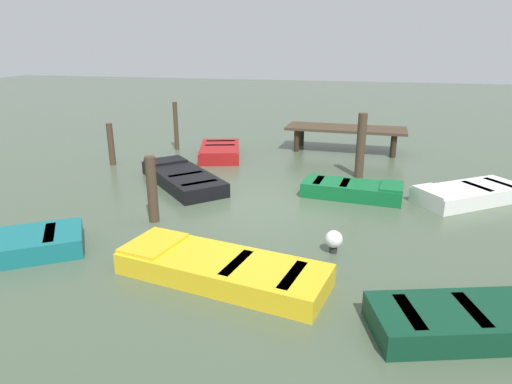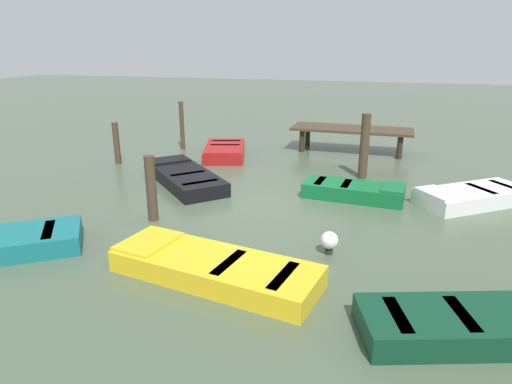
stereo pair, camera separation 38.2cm
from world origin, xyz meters
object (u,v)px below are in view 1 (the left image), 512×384
object	(u,v)px
rowboat_white	(469,194)
mooring_piling_far_left	(152,190)
mooring_piling_far_right	(111,144)
rowboat_dark_green	(489,319)
rowboat_yellow	(221,268)
rowboat_red	(220,151)
dock_segment	(346,130)
rowboat_black	(182,177)
rowboat_green	(353,189)
mooring_piling_center	(361,146)
mooring_piling_mid_left	(176,126)
marker_buoy	(334,240)

from	to	relation	value
rowboat_white	mooring_piling_far_left	distance (m)	8.35
mooring_piling_far_right	rowboat_dark_green	bearing A→B (deg)	-34.81
rowboat_white	rowboat_yellow	distance (m)	7.64
rowboat_white	rowboat_red	bearing A→B (deg)	-57.12
dock_segment	rowboat_black	distance (m)	7.19
rowboat_green	mooring_piling_center	xyz separation A→B (m)	(0.12, 2.01, 0.80)
rowboat_red	mooring_piling_far_left	size ratio (longest dim) A/B	1.89
mooring_piling_far_left	rowboat_red	bearing A→B (deg)	93.74
rowboat_black	mooring_piling_mid_left	distance (m)	4.72
rowboat_white	rowboat_dark_green	xyz separation A→B (m)	(-0.90, -6.13, -0.00)
rowboat_black	mooring_piling_mid_left	size ratio (longest dim) A/B	1.87
dock_segment	mooring_piling_center	world-z (taller)	mooring_piling_center
dock_segment	rowboat_white	size ratio (longest dim) A/B	1.45
rowboat_dark_green	mooring_piling_mid_left	size ratio (longest dim) A/B	1.90
mooring_piling_mid_left	mooring_piling_far_right	xyz separation A→B (m)	(-1.28, -2.69, -0.21)
mooring_piling_center	dock_segment	bearing A→B (deg)	100.05
dock_segment	rowboat_green	world-z (taller)	dock_segment
rowboat_green	dock_segment	bearing A→B (deg)	100.93
mooring_piling_mid_left	rowboat_dark_green	bearing A→B (deg)	-47.32
rowboat_yellow	mooring_piling_far_right	distance (m)	9.10
mooring_piling_mid_left	rowboat_white	bearing A→B (deg)	-20.81
mooring_piling_center	mooring_piling_far_right	bearing A→B (deg)	-176.77
rowboat_green	mooring_piling_far_right	size ratio (longest dim) A/B	1.91
rowboat_green	mooring_piling_mid_left	distance (m)	8.23
rowboat_yellow	mooring_piling_center	distance (m)	7.58
rowboat_yellow	marker_buoy	world-z (taller)	marker_buoy
rowboat_green	mooring_piling_mid_left	world-z (taller)	mooring_piling_mid_left
mooring_piling_far_left	mooring_piling_center	xyz separation A→B (m)	(4.70, 4.93, 0.22)
mooring_piling_far_left	marker_buoy	xyz separation A→B (m)	(4.32, -0.70, -0.51)
mooring_piling_center	rowboat_yellow	bearing A→B (deg)	-107.70
dock_segment	rowboat_black	bearing A→B (deg)	-127.12
marker_buoy	rowboat_black	bearing A→B (deg)	143.07
dock_segment	rowboat_black	size ratio (longest dim) A/B	1.31
rowboat_black	rowboat_white	world-z (taller)	same
mooring_piling_mid_left	rowboat_black	bearing A→B (deg)	-65.08
rowboat_green	rowboat_white	world-z (taller)	same
rowboat_black	mooring_piling_center	size ratio (longest dim) A/B	1.74
rowboat_white	marker_buoy	world-z (taller)	marker_buoy
rowboat_green	rowboat_red	bearing A→B (deg)	150.79
rowboat_white	mooring_piling_far_left	bearing A→B (deg)	-12.63
mooring_piling_mid_left	mooring_piling_far_right	distance (m)	2.98
rowboat_white	mooring_piling_center	distance (m)	3.46
rowboat_white	mooring_piling_center	world-z (taller)	mooring_piling_center
rowboat_yellow	mooring_piling_far_left	bearing A→B (deg)	-32.10
mooring_piling_far_left	rowboat_green	bearing A→B (deg)	32.57
dock_segment	mooring_piling_mid_left	bearing A→B (deg)	-166.38
rowboat_red	rowboat_dark_green	xyz separation A→B (m)	(7.16, -9.24, -0.00)
mooring_piling_far_left	rowboat_dark_green	bearing A→B (deg)	-22.72
rowboat_dark_green	rowboat_yellow	xyz separation A→B (m)	(-4.33, 0.57, -0.00)
mooring_piling_far_left	marker_buoy	size ratio (longest dim) A/B	3.33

